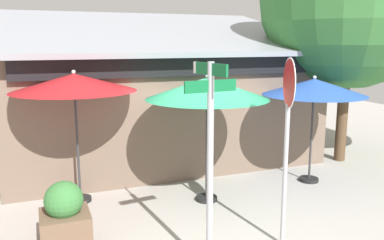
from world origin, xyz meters
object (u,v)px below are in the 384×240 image
street_sign_post (210,148)px  shade_tree (366,4)px  stop_sign (288,118)px  patio_umbrella_forest_green_center (207,89)px  sidewalk_planter (65,216)px  patio_umbrella_crimson_left (74,84)px  patio_umbrella_royal_blue_right (314,88)px

street_sign_post → shade_tree: bearing=30.9°
stop_sign → shade_tree: shade_tree is taller
shade_tree → street_sign_post: bearing=-149.1°
stop_sign → patio_umbrella_forest_green_center: bearing=100.6°
patio_umbrella_forest_green_center → sidewalk_planter: (-2.83, -0.80, -1.84)m
street_sign_post → patio_umbrella_crimson_left: bearing=113.6°
patio_umbrella_forest_green_center → sidewalk_planter: bearing=-164.2°
stop_sign → sidewalk_planter: stop_sign is taller
stop_sign → sidewalk_planter: size_ratio=2.90×
stop_sign → patio_umbrella_crimson_left: stop_sign is taller
shade_tree → patio_umbrella_royal_blue_right: bearing=-156.7°
shade_tree → sidewalk_planter: (-7.76, -1.96, -3.69)m
patio_umbrella_forest_green_center → shade_tree: shade_tree is taller
stop_sign → patio_umbrella_royal_blue_right: (2.29, 2.33, 0.12)m
patio_umbrella_royal_blue_right → patio_umbrella_forest_green_center: bearing=-175.9°
stop_sign → patio_umbrella_forest_green_center: 2.19m
patio_umbrella_royal_blue_right → shade_tree: 3.12m
patio_umbrella_crimson_left → patio_umbrella_forest_green_center: patio_umbrella_crimson_left is taller
patio_umbrella_royal_blue_right → street_sign_post: bearing=-145.0°
street_sign_post → patio_umbrella_royal_blue_right: 4.52m
shade_tree → sidewalk_planter: 8.82m
patio_umbrella_forest_green_center → patio_umbrella_royal_blue_right: (2.69, 0.20, -0.10)m
street_sign_post → patio_umbrella_crimson_left: street_sign_post is taller
stop_sign → shade_tree: bearing=36.0°
patio_umbrella_crimson_left → shade_tree: (7.35, 0.27, 1.74)m
patio_umbrella_crimson_left → sidewalk_planter: (-0.41, -1.68, -1.95)m
sidewalk_planter → shade_tree: bearing=14.1°
street_sign_post → patio_umbrella_royal_blue_right: street_sign_post is taller
stop_sign → patio_umbrella_forest_green_center: (-0.40, 2.14, 0.23)m
street_sign_post → sidewalk_planter: street_sign_post is taller
patio_umbrella_crimson_left → street_sign_post: bearing=-66.4°
patio_umbrella_forest_green_center → sidewalk_planter: 3.47m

